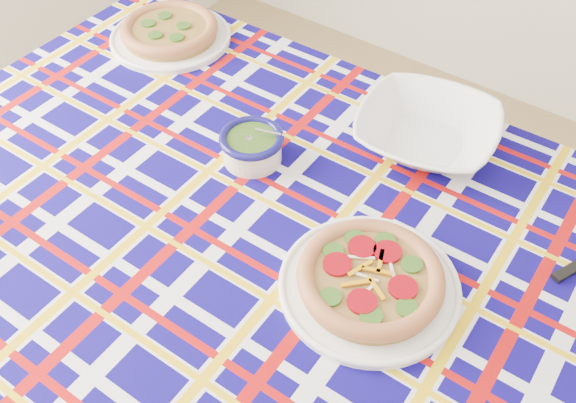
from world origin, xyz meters
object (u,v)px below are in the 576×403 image
Objects in this scene: serving_bowl at (427,131)px; pesto_bowl at (252,145)px; main_focaccia_plate at (370,278)px; dining_table at (283,259)px.

pesto_bowl is at bearing -136.68° from serving_bowl.
pesto_bowl reaches higher than serving_bowl.
main_focaccia_plate is at bearing -21.01° from pesto_bowl.
serving_bowl is (-0.10, 0.40, 0.00)m from main_focaccia_plate.
main_focaccia_plate is at bearing -75.82° from serving_bowl.
dining_table is 0.23m from main_focaccia_plate.
pesto_bowl is at bearing 158.99° from main_focaccia_plate.
serving_bowl is (0.27, 0.25, -0.00)m from pesto_bowl.
pesto_bowl is 0.37m from serving_bowl.
main_focaccia_plate reaches higher than dining_table.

